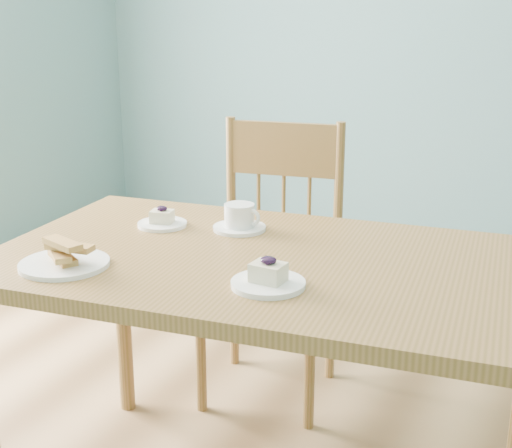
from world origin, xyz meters
name	(u,v)px	position (x,y,z in m)	size (l,w,h in m)	color
room	(306,25)	(0.00, 0.00, 1.35)	(5.01, 5.01, 2.71)	#A97E4F
dining_table	(270,285)	(0.01, -0.24, 0.70)	(1.53, 0.99, 0.78)	olive
dining_chair	(273,260)	(-0.28, 0.41, 0.51)	(0.52, 0.51, 1.01)	olive
cheesecake_plate_near	(268,279)	(0.09, -0.42, 0.79)	(0.17, 0.17, 0.07)	white
cheesecake_plate_far	(162,221)	(-0.40, -0.13, 0.79)	(0.15, 0.15, 0.06)	white
coffee_cup	(240,219)	(-0.17, -0.06, 0.81)	(0.15, 0.15, 0.08)	white
biscotti_plate	(64,258)	(-0.42, -0.52, 0.80)	(0.22, 0.22, 0.07)	white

